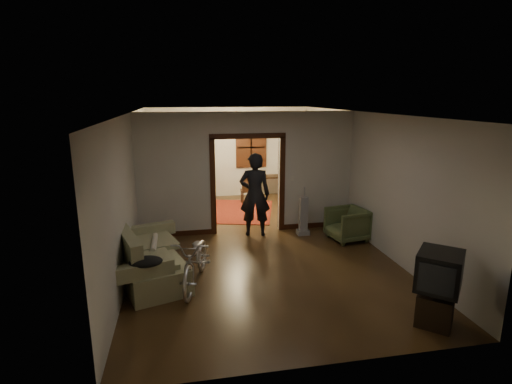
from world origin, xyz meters
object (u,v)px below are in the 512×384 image
object	(u,v)px
sofa	(148,252)
locker	(185,171)
armchair	(347,224)
bicycle	(196,260)
desk	(270,187)
person	(255,195)

from	to	relation	value
sofa	locker	distance (m)	5.25
armchair	bicycle	bearing A→B (deg)	-74.88
bicycle	locker	size ratio (longest dim) A/B	0.90
locker	desk	bearing A→B (deg)	0.47
person	armchair	bearing A→B (deg)	168.63
sofa	person	world-z (taller)	person
locker	desk	world-z (taller)	locker
desk	person	bearing A→B (deg)	-93.36
bicycle	person	size ratio (longest dim) A/B	0.89
desk	armchair	bearing A→B (deg)	-63.31
person	desk	xyz separation A→B (m)	(1.13, 3.36, -0.62)
bicycle	person	bearing A→B (deg)	71.82
locker	desk	xyz separation A→B (m)	(2.64, 0.03, -0.60)
bicycle	desk	xyz separation A→B (m)	(2.56, 5.65, -0.11)
armchair	desk	world-z (taller)	armchair
sofa	desk	xyz separation A→B (m)	(3.38, 5.21, -0.14)
armchair	person	distance (m)	2.17
sofa	armchair	world-z (taller)	sofa
armchair	sofa	bearing A→B (deg)	-84.69
bicycle	armchair	bearing A→B (deg)	38.75
bicycle	armchair	world-z (taller)	bicycle
sofa	bicycle	size ratio (longest dim) A/B	1.23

